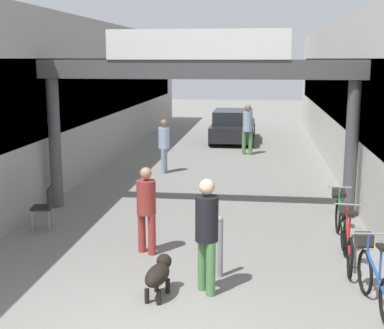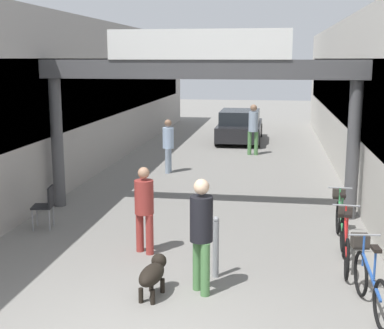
{
  "view_description": "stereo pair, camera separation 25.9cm",
  "coord_description": "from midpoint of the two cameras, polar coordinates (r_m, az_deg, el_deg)",
  "views": [
    {
      "loc": [
        1.39,
        -5.7,
        3.45
      ],
      "look_at": [
        0.0,
        5.02,
        1.3
      ],
      "focal_mm": 50.0,
      "sensor_mm": 36.0,
      "label": 1
    },
    {
      "loc": [
        1.65,
        -5.67,
        3.45
      ],
      "look_at": [
        0.0,
        5.02,
        1.3
      ],
      "focal_mm": 50.0,
      "sensor_mm": 36.0,
      "label": 2
    }
  ],
  "objects": [
    {
      "name": "storefront_left",
      "position": [
        17.98,
        -14.31,
        7.23
      ],
      "size": [
        3.0,
        26.0,
        4.6
      ],
      "color": "#9E9993",
      "rests_on": "ground_plane"
    },
    {
      "name": "arcade_sign_gateway",
      "position": [
        11.82,
        -0.01,
        8.55
      ],
      "size": [
        7.4,
        0.47,
        4.07
      ],
      "color": "#4C4C4F",
      "rests_on": "ground_plane"
    },
    {
      "name": "pedestrian_with_dog",
      "position": [
        7.88,
        0.63,
        -6.82
      ],
      "size": [
        0.48,
        0.48,
        1.75
      ],
      "color": "#4C7F47",
      "rests_on": "ground_plane"
    },
    {
      "name": "pedestrian_companion",
      "position": [
        9.54,
        -5.67,
        -4.33
      ],
      "size": [
        0.46,
        0.46,
        1.58
      ],
      "color": "#99332D",
      "rests_on": "ground_plane"
    },
    {
      "name": "pedestrian_carrying_crate",
      "position": [
        16.3,
        -3.46,
        2.35
      ],
      "size": [
        0.35,
        0.39,
        1.64
      ],
      "color": "#8C9EB2",
      "rests_on": "ground_plane"
    },
    {
      "name": "pedestrian_elderly_walking",
      "position": [
        19.47,
        5.56,
        4.14
      ],
      "size": [
        0.39,
        0.37,
        1.83
      ],
      "color": "#4C7F47",
      "rests_on": "ground_plane"
    },
    {
      "name": "dog_on_leash",
      "position": [
        8.01,
        -4.51,
        -11.51
      ],
      "size": [
        0.39,
        0.79,
        0.57
      ],
      "color": "black",
      "rests_on": "ground_plane"
    },
    {
      "name": "bicycle_blue_nearest",
      "position": [
        8.05,
        17.93,
        -11.31
      ],
      "size": [
        0.46,
        1.69,
        0.98
      ],
      "color": "black",
      "rests_on": "ground_plane"
    },
    {
      "name": "bicycle_red_second",
      "position": [
        9.49,
        15.5,
        -7.68
      ],
      "size": [
        0.46,
        1.69,
        0.98
      ],
      "color": "black",
      "rests_on": "ground_plane"
    },
    {
      "name": "bicycle_green_third",
      "position": [
        10.73,
        14.88,
        -5.46
      ],
      "size": [
        0.46,
        1.69,
        0.98
      ],
      "color": "black",
      "rests_on": "ground_plane"
    },
    {
      "name": "bollard_post_metal",
      "position": [
        8.61,
        2.13,
        -8.71
      ],
      "size": [
        0.1,
        0.1,
        1.01
      ],
      "color": "gray",
      "rests_on": "ground_plane"
    },
    {
      "name": "cafe_chair_black_nearer",
      "position": [
        11.32,
        -15.99,
        -4.09
      ],
      "size": [
        0.46,
        0.46,
        0.89
      ],
      "color": "gray",
      "rests_on": "ground_plane"
    },
    {
      "name": "parked_car_black",
      "position": [
        22.67,
        4.09,
        4.1
      ],
      "size": [
        1.8,
        4.01,
        1.33
      ],
      "color": "black",
      "rests_on": "ground_plane"
    }
  ]
}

